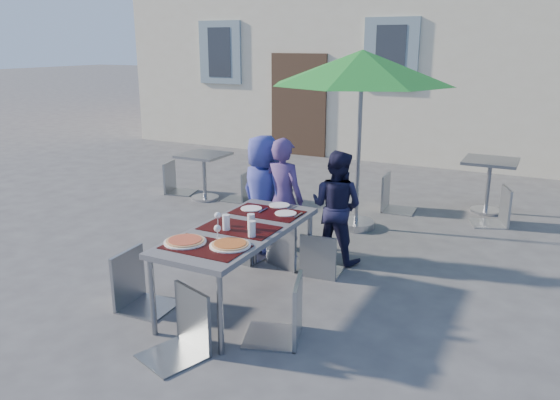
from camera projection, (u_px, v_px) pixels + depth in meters
The scene contains 22 objects.
ground at pixel (148, 318), 4.97m from camera, with size 90.00×90.00×0.00m, color #444447.
dining_table at pixel (239, 234), 5.09m from camera, with size 0.80×1.85×0.76m.
pizza_near_left at pixel (185, 241), 4.70m from camera, with size 0.37×0.37×0.03m.
pizza_near_right at pixel (230, 245), 4.62m from camera, with size 0.35×0.35×0.03m.
glassware at pixel (238, 224), 4.95m from camera, with size 0.51×0.42×0.15m.
place_settings at pixel (272, 209), 5.64m from camera, with size 0.65×0.46×0.01m.
child_0 at pixel (263, 194), 6.40m from camera, with size 0.68×0.45×1.40m, color #363D94.
child_1 at pixel (283, 199), 6.21m from camera, with size 0.51×0.34×1.41m, color #4D366F.
child_2 at pixel (336, 207), 6.13m from camera, with size 0.62×0.36×1.28m, color #171734.
chair_0 at pixel (241, 210), 6.14m from camera, with size 0.52×0.52×1.02m.
chair_1 at pixel (288, 214), 5.99m from camera, with size 0.58×0.58×1.02m.
chair_2 at pixel (321, 229), 5.74m from camera, with size 0.43×0.44×0.91m.
chair_3 at pixel (135, 246), 5.03m from camera, with size 0.49×0.49×1.03m.
chair_4 at pixel (285, 272), 4.45m from camera, with size 0.58×0.58×1.03m.
chair_5 at pixel (180, 285), 4.25m from camera, with size 0.57×0.57×1.01m.
patio_umbrella at pixel (362, 69), 6.82m from camera, with size 2.34×2.34×2.33m.
cafe_table_0 at pixel (204, 169), 8.62m from camera, with size 0.69×0.69×0.74m.
bg_chair_l_0 at pixel (174, 159), 8.99m from camera, with size 0.53×0.52×0.98m.
bg_chair_r_0 at pixel (241, 169), 8.54m from camera, with size 0.44×0.43×0.88m.
cafe_table_1 at pixel (489, 175), 7.92m from camera, with size 0.74×0.74×0.79m.
bg_chair_l_1 at pixel (394, 171), 8.01m from camera, with size 0.49×0.48×1.03m.
bg_chair_r_1 at pixel (500, 183), 7.36m from camera, with size 0.57×0.57×1.00m.
Camera 1 is at (3.11, -3.44, 2.41)m, focal length 35.00 mm.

